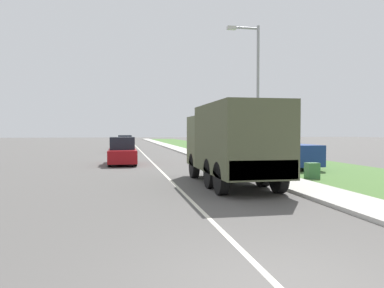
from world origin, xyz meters
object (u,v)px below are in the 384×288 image
(car_third_ahead, at_px, (125,142))
(pickup_truck, at_px, (285,152))
(lamp_post, at_px, (254,85))
(military_truck, at_px, (232,141))
(car_nearest_ahead, at_px, (122,152))
(car_second_ahead, at_px, (123,146))

(car_third_ahead, bearing_deg, pickup_truck, -71.75)
(lamp_post, bearing_deg, military_truck, -120.51)
(car_nearest_ahead, xyz_separation_m, pickup_truck, (9.36, -3.87, 0.12))
(car_nearest_ahead, relative_size, pickup_truck, 0.88)
(car_nearest_ahead, relative_size, car_second_ahead, 1.09)
(military_truck, height_order, car_nearest_ahead, military_truck)
(pickup_truck, height_order, lamp_post, lamp_post)
(military_truck, bearing_deg, car_second_ahead, 99.68)
(car_third_ahead, height_order, pickup_truck, pickup_truck)
(car_third_ahead, bearing_deg, lamp_post, -78.24)
(military_truck, distance_m, car_second_ahead, 24.35)
(military_truck, relative_size, car_nearest_ahead, 1.52)
(car_second_ahead, distance_m, lamp_post, 21.32)
(military_truck, relative_size, pickup_truck, 1.33)
(car_third_ahead, bearing_deg, car_nearest_ahead, -91.00)
(military_truck, xyz_separation_m, car_third_ahead, (-3.78, 33.55, -1.00))
(car_nearest_ahead, distance_m, car_second_ahead, 13.70)
(car_second_ahead, bearing_deg, car_third_ahead, 88.12)
(military_truck, relative_size, car_second_ahead, 1.66)
(car_nearest_ahead, distance_m, pickup_truck, 10.13)
(military_truck, bearing_deg, car_nearest_ahead, 112.15)
(pickup_truck, distance_m, lamp_post, 5.12)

